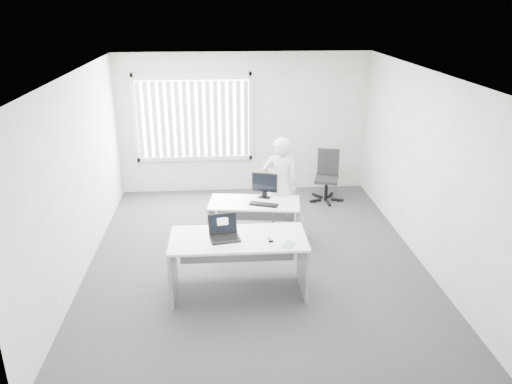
{
  "coord_description": "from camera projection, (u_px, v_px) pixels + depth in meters",
  "views": [
    {
      "loc": [
        -0.51,
        -6.8,
        3.72
      ],
      "look_at": [
        0.03,
        0.15,
        1.03
      ],
      "focal_mm": 35.0,
      "sensor_mm": 36.0,
      "label": 1
    }
  ],
  "objects": [
    {
      "name": "wall_back",
      "position": [
        244.0,
        124.0,
        9.99
      ],
      "size": [
        5.0,
        0.02,
        2.8
      ],
      "primitive_type": "cube",
      "color": "silver",
      "rests_on": "ground"
    },
    {
      "name": "mouse",
      "position": [
        271.0,
        240.0,
        6.41
      ],
      "size": [
        0.06,
        0.1,
        0.04
      ],
      "primitive_type": null,
      "rotation": [
        0.0,
        0.0,
        0.06
      ],
      "color": "silver",
      "rests_on": "paper_sheet"
    },
    {
      "name": "wall_right",
      "position": [
        423.0,
        168.0,
        7.38
      ],
      "size": [
        0.02,
        6.0,
        2.8
      ],
      "primitive_type": "cube",
      "color": "silver",
      "rests_on": "ground"
    },
    {
      "name": "office_chair",
      "position": [
        326.0,
        185.0,
        9.82
      ],
      "size": [
        0.71,
        0.71,
        1.01
      ],
      "rotation": [
        0.0,
        0.0,
        -0.29
      ],
      "color": "black",
      "rests_on": "ground"
    },
    {
      "name": "wall_left",
      "position": [
        78.0,
        176.0,
        7.02
      ],
      "size": [
        0.02,
        6.0,
        2.8
      ],
      "primitive_type": "cube",
      "color": "silver",
      "rests_on": "ground"
    },
    {
      "name": "ceiling",
      "position": [
        255.0,
        73.0,
        6.69
      ],
      "size": [
        5.0,
        6.0,
        0.02
      ],
      "primitive_type": "cube",
      "color": "white",
      "rests_on": "wall_back"
    },
    {
      "name": "monitor",
      "position": [
        265.0,
        185.0,
        8.17
      ],
      "size": [
        0.44,
        0.25,
        0.42
      ],
      "primitive_type": null,
      "rotation": [
        0.0,
        0.0,
        -0.31
      ],
      "color": "black",
      "rests_on": "desk_far"
    },
    {
      "name": "booklet",
      "position": [
        289.0,
        245.0,
        6.32
      ],
      "size": [
        0.21,
        0.23,
        0.01
      ],
      "primitive_type": "cube",
      "rotation": [
        0.0,
        0.0,
        -0.55
      ],
      "color": "silver",
      "rests_on": "desk_near"
    },
    {
      "name": "desk_far",
      "position": [
        254.0,
        213.0,
        8.13
      ],
      "size": [
        1.53,
        0.87,
        0.66
      ],
      "rotation": [
        0.0,
        0.0,
        -0.14
      ],
      "color": "white",
      "rests_on": "ground"
    },
    {
      "name": "blinds",
      "position": [
        193.0,
        120.0,
        9.78
      ],
      "size": [
        2.2,
        0.1,
        1.5
      ],
      "primitive_type": null,
      "color": "silver",
      "rests_on": "wall_back"
    },
    {
      "name": "keyboard",
      "position": [
        264.0,
        204.0,
        7.94
      ],
      "size": [
        0.48,
        0.3,
        0.02
      ],
      "primitive_type": "cube",
      "rotation": [
        0.0,
        0.0,
        -0.36
      ],
      "color": "black",
      "rests_on": "desk_far"
    },
    {
      "name": "paper_sheet",
      "position": [
        264.0,
        240.0,
        6.46
      ],
      "size": [
        0.32,
        0.23,
        0.0
      ],
      "primitive_type": "cube",
      "rotation": [
        0.0,
        0.0,
        0.02
      ],
      "color": "white",
      "rests_on": "desk_near"
    },
    {
      "name": "ground",
      "position": [
        255.0,
        257.0,
        7.7
      ],
      "size": [
        6.0,
        6.0,
        0.0
      ],
      "primitive_type": "plane",
      "color": "#44444A",
      "rests_on": "ground"
    },
    {
      "name": "person",
      "position": [
        281.0,
        184.0,
        8.38
      ],
      "size": [
        0.67,
        0.51,
        1.64
      ],
      "primitive_type": "imported",
      "rotation": [
        0.0,
        0.0,
        2.94
      ],
      "color": "silver",
      "rests_on": "ground"
    },
    {
      "name": "desk_near",
      "position": [
        238.0,
        253.0,
        6.6
      ],
      "size": [
        1.79,
        0.85,
        0.82
      ],
      "rotation": [
        0.0,
        0.0,
        -0.01
      ],
      "color": "white",
      "rests_on": "ground"
    },
    {
      "name": "laptop",
      "position": [
        225.0,
        229.0,
        6.41
      ],
      "size": [
        0.43,
        0.39,
        0.29
      ],
      "primitive_type": null,
      "rotation": [
        0.0,
        0.0,
        0.17
      ],
      "color": "black",
      "rests_on": "desk_near"
    },
    {
      "name": "window",
      "position": [
        193.0,
        118.0,
        9.83
      ],
      "size": [
        2.32,
        0.06,
        1.76
      ],
      "primitive_type": "cube",
      "color": "silver",
      "rests_on": "wall_back"
    },
    {
      "name": "wall_front",
      "position": [
        280.0,
        281.0,
        4.41
      ],
      "size": [
        5.0,
        0.02,
        2.8
      ],
      "primitive_type": "cube",
      "color": "silver",
      "rests_on": "ground"
    }
  ]
}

